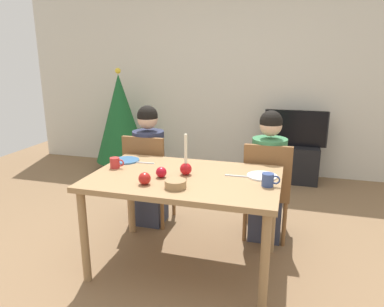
{
  "coord_description": "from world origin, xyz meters",
  "views": [
    {
      "loc": [
        0.74,
        -2.4,
        1.62
      ],
      "look_at": [
        0.0,
        0.2,
        0.87
      ],
      "focal_mm": 33.36,
      "sensor_mm": 36.0,
      "label": 1
    }
  ],
  "objects": [
    {
      "name": "person_left_child",
      "position": [
        -0.56,
        0.64,
        0.57
      ],
      "size": [
        0.3,
        0.3,
        1.17
      ],
      "color": "#33384C",
      "rests_on": "ground"
    },
    {
      "name": "tv",
      "position": [
        0.79,
        2.3,
        0.71
      ],
      "size": [
        0.79,
        0.05,
        0.46
      ],
      "color": "black",
      "rests_on": "tv_stand"
    },
    {
      "name": "dining_table",
      "position": [
        0.0,
        0.0,
        0.67
      ],
      "size": [
        1.4,
        0.9,
        0.75
      ],
      "color": "#99754C",
      "rests_on": "ground"
    },
    {
      "name": "mug_left",
      "position": [
        -0.59,
        0.03,
        0.79
      ],
      "size": [
        0.12,
        0.08,
        0.09
      ],
      "color": "#B72D2D",
      "rests_on": "dining_table"
    },
    {
      "name": "person_right_child",
      "position": [
        0.57,
        0.64,
        0.57
      ],
      "size": [
        0.3,
        0.3,
        1.17
      ],
      "color": "#33384C",
      "rests_on": "ground"
    },
    {
      "name": "apple_by_left_plate",
      "position": [
        -0.21,
        -0.25,
        0.79
      ],
      "size": [
        0.09,
        0.09,
        0.09
      ],
      "primitive_type": "sphere",
      "color": "#AC1C18",
      "rests_on": "dining_table"
    },
    {
      "name": "apple_near_candle",
      "position": [
        -0.15,
        -0.08,
        0.79
      ],
      "size": [
        0.08,
        0.08,
        0.08
      ],
      "primitive_type": "sphere",
      "color": "#B10F1F",
      "rests_on": "dining_table"
    },
    {
      "name": "bowl_walnuts",
      "position": [
        0.01,
        -0.25,
        0.78
      ],
      "size": [
        0.15,
        0.15,
        0.06
      ],
      "primitive_type": "cylinder",
      "color": "#99754C",
      "rests_on": "dining_table"
    },
    {
      "name": "christmas_tree",
      "position": [
        -1.61,
        2.14,
        0.76
      ],
      "size": [
        0.74,
        0.74,
        1.45
      ],
      "color": "brown",
      "rests_on": "ground"
    },
    {
      "name": "plate_right",
      "position": [
        0.56,
        0.14,
        0.76
      ],
      "size": [
        0.22,
        0.22,
        0.01
      ],
      "primitive_type": "cylinder",
      "color": "white",
      "rests_on": "dining_table"
    },
    {
      "name": "fork_left",
      "position": [
        -0.42,
        0.22,
        0.75
      ],
      "size": [
        0.18,
        0.02,
        0.01
      ],
      "primitive_type": "cube",
      "rotation": [
        0.0,
        0.0,
        0.04
      ],
      "color": "silver",
      "rests_on": "dining_table"
    },
    {
      "name": "back_wall",
      "position": [
        0.0,
        2.6,
        1.3
      ],
      "size": [
        6.4,
        0.1,
        2.6
      ],
      "primitive_type": "cube",
      "color": "beige",
      "rests_on": "ground"
    },
    {
      "name": "fork_right",
      "position": [
        0.38,
        0.09,
        0.75
      ],
      "size": [
        0.18,
        0.02,
        0.01
      ],
      "primitive_type": "cube",
      "rotation": [
        0.0,
        0.0,
        0.02
      ],
      "color": "silver",
      "rests_on": "dining_table"
    },
    {
      "name": "chair_left",
      "position": [
        -0.56,
        0.61,
        0.51
      ],
      "size": [
        0.4,
        0.4,
        0.9
      ],
      "color": "brown",
      "rests_on": "ground"
    },
    {
      "name": "plate_left",
      "position": [
        -0.6,
        0.23,
        0.76
      ],
      "size": [
        0.23,
        0.23,
        0.01
      ],
      "primitive_type": "cylinder",
      "color": "teal",
      "rests_on": "dining_table"
    },
    {
      "name": "ground_plane",
      "position": [
        0.0,
        0.0,
        0.0
      ],
      "size": [
        7.68,
        7.68,
        0.0
      ],
      "primitive_type": "plane",
      "color": "brown"
    },
    {
      "name": "chair_right",
      "position": [
        0.57,
        0.61,
        0.51
      ],
      "size": [
        0.4,
        0.4,
        0.9
      ],
      "color": "brown",
      "rests_on": "ground"
    },
    {
      "name": "candle_centerpiece",
      "position": [
        -0.0,
        0.03,
        0.82
      ],
      "size": [
        0.09,
        0.09,
        0.31
      ],
      "color": "red",
      "rests_on": "dining_table"
    },
    {
      "name": "mug_right",
      "position": [
        0.61,
        -0.05,
        0.8
      ],
      "size": [
        0.13,
        0.08,
        0.09
      ],
      "color": "#33477F",
      "rests_on": "dining_table"
    },
    {
      "name": "tv_stand",
      "position": [
        0.79,
        2.3,
        0.24
      ],
      "size": [
        0.64,
        0.4,
        0.48
      ],
      "primitive_type": "cube",
      "color": "black",
      "rests_on": "ground"
    }
  ]
}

